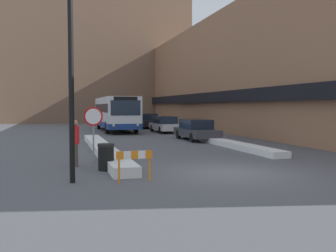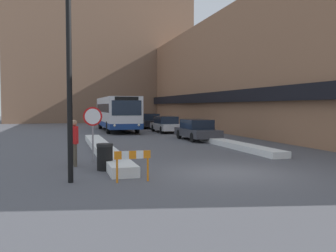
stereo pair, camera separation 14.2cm
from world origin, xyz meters
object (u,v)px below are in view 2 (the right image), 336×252
parked_car_middle (166,124)px  trash_bin (105,157)px  stop_sign (93,122)px  street_lamp (79,53)px  parked_car_back (149,121)px  parked_car_front (197,130)px  construction_barricade (133,160)px  pedestrian (74,138)px  city_bus (117,113)px

parked_car_middle → trash_bin: (-7.27, -18.06, -0.22)m
stop_sign → street_lamp: street_lamp is taller
parked_car_back → trash_bin: 25.60m
parked_car_front → parked_car_back: parked_car_back is taller
parked_car_back → trash_bin: parked_car_back is taller
stop_sign → construction_barricade: stop_sign is taller
parked_car_back → pedestrian: pedestrian is taller
city_bus → parked_car_front: (3.84, -10.88, -0.97)m
city_bus → street_lamp: bearing=-100.7°
pedestrian → construction_barricade: (1.58, -3.55, -0.39)m
construction_barricade → stop_sign: bearing=101.2°
parked_car_back → construction_barricade: 27.67m
city_bus → stop_sign: (-3.69, -19.24, -0.04)m
parked_car_middle → stop_sign: 17.82m
city_bus → construction_barricade: city_bus is taller
street_lamp → stop_sign: bearing=80.1°
street_lamp → pedestrian: (-0.08, 3.14, -2.78)m
street_lamp → parked_car_middle: bearing=67.7°
city_bus → pedestrian: (-4.44, -19.93, -0.61)m
parked_car_middle → city_bus: bearing=141.0°
city_bus → trash_bin: (-3.43, -21.17, -1.19)m
construction_barricade → pedestrian: bearing=114.1°
parked_car_back → street_lamp: size_ratio=0.74×
trash_bin → construction_barricade: size_ratio=0.86×
parked_car_front → trash_bin: (-7.27, -10.29, -0.22)m
parked_car_middle → trash_bin: parked_car_middle is taller
parked_car_back → stop_sign: bearing=-108.4°
parked_car_middle → construction_barricade: parked_car_middle is taller
stop_sign → parked_car_front: bearing=48.0°
city_bus → parked_car_middle: (3.84, -3.11, -0.96)m
trash_bin → construction_barricade: 2.39m
parked_car_front → parked_car_back: bearing=90.0°
street_lamp → pedestrian: 4.19m
pedestrian → trash_bin: pedestrian is taller
parked_car_front → construction_barricade: size_ratio=4.20×
stop_sign → street_lamp: bearing=-99.9°
trash_bin → city_bus: bearing=80.8°
trash_bin → construction_barricade: (0.58, -2.31, 0.19)m
trash_bin → parked_car_back: bearing=73.5°
stop_sign → construction_barricade: 4.42m
stop_sign → trash_bin: 2.26m
parked_car_front → parked_car_middle: size_ratio=0.96×
parked_car_middle → construction_barricade: bearing=-108.2°
parked_car_back → construction_barricade: parked_car_back is taller
city_bus → parked_car_back: bearing=41.3°
parked_car_middle → parked_car_back: size_ratio=1.05×
city_bus → parked_car_back: (3.84, 3.37, -0.91)m
parked_car_middle → street_lamp: street_lamp is taller
pedestrian → construction_barricade: pedestrian is taller
parked_car_middle → trash_bin: size_ratio=5.07×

